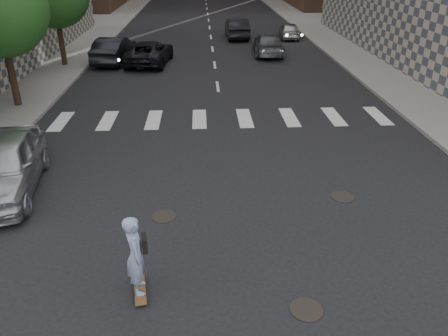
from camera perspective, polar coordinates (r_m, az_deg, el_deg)
The scene contains 12 objects.
ground at distance 11.37m, azimuth 1.95°, elevation -9.35°, with size 160.00×160.00×0.00m, color black.
sidewalk_right at distance 33.61m, azimuth 24.97°, elevation 12.93°, with size 13.00×80.00×0.15m, color gray.
manhole_a at distance 9.65m, azimuth 10.72°, elevation -17.69°, with size 0.70×0.70×0.02m, color black.
manhole_b at distance 12.37m, azimuth -7.84°, elevation -6.25°, with size 0.70×0.70×0.02m, color black.
manhole_c at distance 13.65m, azimuth 15.21°, elevation -3.63°, with size 0.70×0.70×0.02m, color black.
skateboarder at distance 9.39m, azimuth -11.38°, elevation -11.08°, with size 0.55×1.00×1.94m.
silver_sedan at distance 14.74m, azimuth -26.98°, elevation 0.30°, with size 2.02×5.01×1.71m, color silver.
traffic_car_a at distance 30.27m, azimuth -14.13°, elevation 14.74°, with size 1.75×5.01×1.65m, color black.
traffic_car_b at distance 32.07m, azimuth 5.73°, elevation 15.83°, with size 2.03×4.99×1.45m, color #525559.
traffic_car_c at distance 29.49m, azimuth -9.70°, elevation 14.66°, with size 2.43×5.26×1.46m, color black.
traffic_car_d at distance 38.35m, azimuth 8.52°, elevation 17.34°, with size 1.52×3.79×1.29m, color #A9ABB0.
traffic_car_e at distance 38.16m, azimuth 1.71°, elevation 17.79°, with size 1.70×4.87×1.60m, color black.
Camera 1 is at (-0.86, -9.16, 6.68)m, focal length 35.00 mm.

